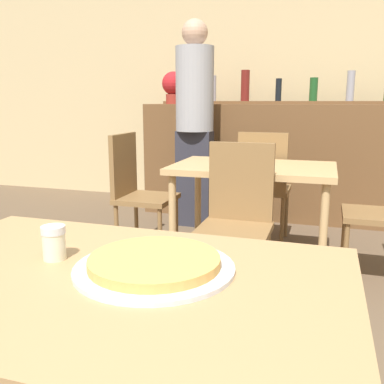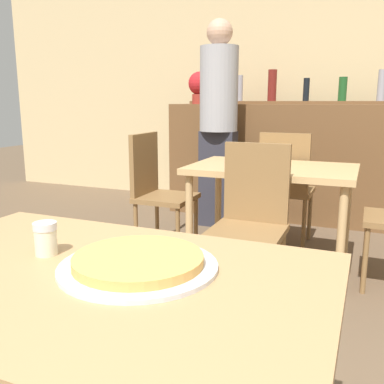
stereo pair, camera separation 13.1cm
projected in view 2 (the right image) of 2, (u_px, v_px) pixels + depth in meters
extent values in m
cube|color=#D1B784|center=(312.00, 77.00, 4.50)|extent=(8.00, 0.05, 2.80)
cube|color=#A87F51|center=(87.00, 280.00, 1.06)|extent=(1.19, 0.79, 0.04)
cylinder|color=#A87F51|center=(28.00, 315.00, 1.64)|extent=(0.05, 0.05, 0.69)
cube|color=tan|center=(272.00, 169.00, 2.85)|extent=(1.08, 0.70, 0.04)
cylinder|color=tan|center=(189.00, 225.00, 2.84)|extent=(0.05, 0.05, 0.68)
cylinder|color=tan|center=(341.00, 243.00, 2.48)|extent=(0.05, 0.05, 0.68)
cylinder|color=tan|center=(218.00, 206.00, 3.37)|extent=(0.05, 0.05, 0.68)
cylinder|color=tan|center=(346.00, 218.00, 3.01)|extent=(0.05, 0.05, 0.68)
cube|color=brown|center=(300.00, 162.00, 4.22)|extent=(2.60, 0.56, 1.12)
cube|color=brown|center=(306.00, 103.00, 4.22)|extent=(2.39, 0.24, 0.03)
cylinder|color=maroon|center=(209.00, 88.00, 4.57)|extent=(0.07, 0.07, 0.28)
cylinder|color=#9999A3|center=(240.00, 88.00, 4.45)|extent=(0.06, 0.06, 0.26)
cylinder|color=maroon|center=(272.00, 85.00, 4.31)|extent=(0.09, 0.09, 0.31)
cylinder|color=black|center=(306.00, 90.00, 4.20)|extent=(0.06, 0.06, 0.22)
cylinder|color=#1E5123|center=(343.00, 89.00, 4.07)|extent=(0.08, 0.08, 0.22)
cylinder|color=#9999A3|center=(382.00, 85.00, 3.94)|extent=(0.07, 0.07, 0.28)
cube|color=olive|center=(247.00, 232.00, 2.36)|extent=(0.40, 0.40, 0.04)
cube|color=olive|center=(257.00, 183.00, 2.48)|extent=(0.38, 0.04, 0.46)
cylinder|color=olive|center=(207.00, 278.00, 2.32)|extent=(0.03, 0.03, 0.42)
cylinder|color=olive|center=(269.00, 288.00, 2.19)|extent=(0.03, 0.03, 0.42)
cylinder|color=olive|center=(227.00, 257.00, 2.63)|extent=(0.03, 0.03, 0.42)
cylinder|color=olive|center=(282.00, 265.00, 2.50)|extent=(0.03, 0.03, 0.42)
cube|color=olive|center=(287.00, 191.00, 3.45)|extent=(0.40, 0.40, 0.04)
cube|color=olive|center=(284.00, 164.00, 3.23)|extent=(0.38, 0.04, 0.46)
cylinder|color=olive|center=(310.00, 215.00, 3.59)|extent=(0.03, 0.03, 0.42)
cylinder|color=olive|center=(270.00, 211.00, 3.72)|extent=(0.03, 0.03, 0.42)
cylinder|color=olive|center=(304.00, 226.00, 3.28)|extent=(0.03, 0.03, 0.42)
cylinder|color=olive|center=(260.00, 221.00, 3.41)|extent=(0.03, 0.03, 0.42)
cube|color=olive|center=(166.00, 198.00, 3.20)|extent=(0.40, 0.40, 0.04)
cube|color=olive|center=(144.00, 164.00, 3.22)|extent=(0.04, 0.38, 0.46)
cylinder|color=olive|center=(178.00, 236.00, 3.03)|extent=(0.03, 0.03, 0.42)
cylinder|color=olive|center=(196.00, 224.00, 3.34)|extent=(0.03, 0.03, 0.42)
cylinder|color=olive|center=(136.00, 231.00, 3.16)|extent=(0.03, 0.03, 0.42)
cylinder|color=olive|center=(157.00, 219.00, 3.47)|extent=(0.03, 0.03, 0.42)
cylinder|color=olive|center=(366.00, 244.00, 2.87)|extent=(0.03, 0.03, 0.42)
cylinder|color=olive|center=(365.00, 261.00, 2.57)|extent=(0.03, 0.03, 0.42)
cylinder|color=silver|center=(139.00, 266.00, 1.08)|extent=(0.40, 0.40, 0.01)
cylinder|color=gold|center=(138.00, 260.00, 1.07)|extent=(0.33, 0.33, 0.02)
cylinder|color=beige|center=(46.00, 242.00, 1.17)|extent=(0.06, 0.06, 0.07)
cylinder|color=silver|center=(45.00, 226.00, 1.16)|extent=(0.06, 0.06, 0.02)
cube|color=#2D2D38|center=(218.00, 179.00, 3.96)|extent=(0.32, 0.18, 0.88)
cylinder|color=#9E9EA3|center=(219.00, 89.00, 3.80)|extent=(0.34, 0.34, 0.74)
sphere|color=tan|center=(220.00, 32.00, 3.70)|extent=(0.23, 0.23, 0.23)
cylinder|color=maroon|center=(200.00, 99.00, 4.44)|extent=(0.16, 0.16, 0.10)
sphere|color=red|center=(200.00, 83.00, 4.41)|extent=(0.24, 0.24, 0.24)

